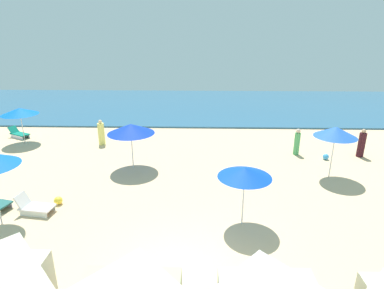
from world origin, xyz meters
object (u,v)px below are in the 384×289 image
at_px(lounge_chair_2_0, 19,134).
at_px(beach_ball_0, 326,157).
at_px(beach_ball_1, 58,201).
at_px(umbrella_2, 19,111).
at_px(beachgoer_0, 101,133).
at_px(umbrella_0, 336,132).
at_px(beachgoer_2, 362,144).
at_px(umbrella_1, 131,129).
at_px(umbrella_4, 245,172).
at_px(beachgoer_1, 297,142).
at_px(lounge_chair_3_0, 34,207).

xyz_separation_m(lounge_chair_2_0, beach_ball_0, (18.95, -3.35, -0.10)).
bearing_deg(beach_ball_1, umbrella_2, 125.60).
bearing_deg(beach_ball_0, beachgoer_0, 170.68).
height_order(beach_ball_0, beach_ball_1, beach_ball_1).
height_order(umbrella_0, beachgoer_2, umbrella_0).
relative_size(umbrella_1, lounge_chair_2_0, 1.50).
relative_size(umbrella_0, beachgoer_2, 1.57).
bearing_deg(umbrella_2, umbrella_4, -34.50).
height_order(umbrella_1, umbrella_4, umbrella_1).
distance_m(lounge_chair_2_0, beach_ball_0, 19.24).
height_order(umbrella_0, beachgoer_1, umbrella_0).
bearing_deg(beachgoer_0, lounge_chair_2_0, 67.44).
bearing_deg(umbrella_2, umbrella_0, -14.78).
bearing_deg(umbrella_2, beach_ball_0, -7.37).
bearing_deg(lounge_chair_2_0, beach_ball_1, -117.19).
height_order(umbrella_4, beachgoer_0, umbrella_4).
relative_size(umbrella_4, beachgoer_0, 1.42).
distance_m(lounge_chair_2_0, umbrella_4, 16.80).
relative_size(beachgoer_1, beachgoer_2, 0.95).
bearing_deg(beachgoer_2, beach_ball_1, 32.14).
xyz_separation_m(umbrella_0, beachgoer_0, (-12.36, 4.38, -1.56)).
bearing_deg(beachgoer_1, lounge_chair_2_0, -14.85).
xyz_separation_m(lounge_chair_3_0, umbrella_4, (7.91, -0.53, 1.78)).
relative_size(umbrella_0, lounge_chair_2_0, 1.60).
bearing_deg(umbrella_1, beach_ball_0, 7.72).
height_order(lounge_chair_2_0, beachgoer_0, beachgoer_0).
height_order(umbrella_4, beachgoer_1, umbrella_4).
distance_m(beachgoer_1, beach_ball_1, 12.71).
xyz_separation_m(umbrella_2, lounge_chair_3_0, (4.74, -8.17, -1.76)).
distance_m(umbrella_0, beachgoer_1, 3.46).
xyz_separation_m(umbrella_0, umbrella_2, (-17.35, 4.58, -0.25)).
height_order(umbrella_1, lounge_chair_3_0, umbrella_1).
relative_size(beachgoer_0, beach_ball_0, 4.90).
bearing_deg(beach_ball_0, beach_ball_1, -157.76).
xyz_separation_m(umbrella_0, umbrella_1, (-9.69, 0.85, -0.18)).
xyz_separation_m(beachgoer_0, beachgoer_1, (11.60, -1.38, -0.00)).
relative_size(beachgoer_1, beach_ball_1, 4.54).
height_order(umbrella_2, lounge_chair_2_0, umbrella_2).
bearing_deg(lounge_chair_2_0, beachgoer_0, -75.24).
relative_size(umbrella_4, beach_ball_1, 6.70).
bearing_deg(umbrella_0, lounge_chair_3_0, -164.10).
distance_m(umbrella_4, beach_ball_1, 7.62).
distance_m(umbrella_0, umbrella_1, 9.73).
bearing_deg(lounge_chair_3_0, beachgoer_0, 6.11).
distance_m(umbrella_1, beachgoer_0, 4.64).
relative_size(lounge_chair_2_0, beachgoer_2, 0.98).
distance_m(umbrella_1, lounge_chair_2_0, 9.99).
relative_size(umbrella_0, umbrella_1, 1.07).
height_order(umbrella_2, beachgoer_2, umbrella_2).
relative_size(umbrella_1, beach_ball_0, 7.31).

